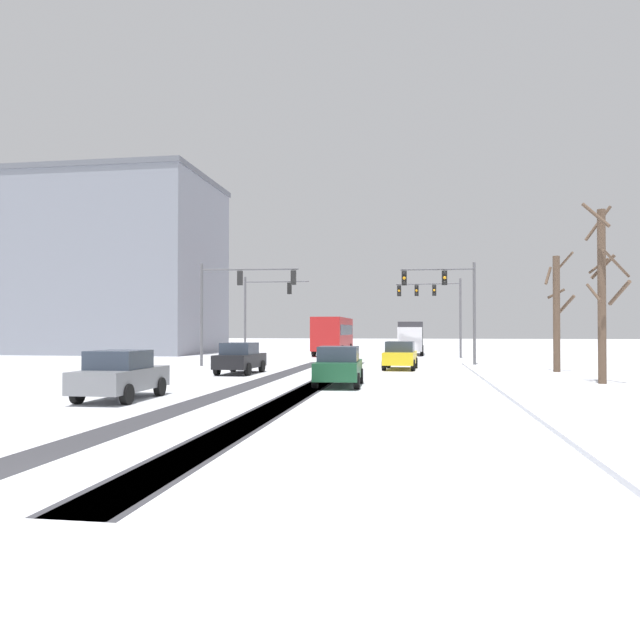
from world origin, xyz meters
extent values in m
plane|color=silver|center=(0.00, 0.00, 0.00)|extent=(300.00, 300.00, 0.00)
cube|color=#38383D|center=(0.81, 16.36, 0.00)|extent=(1.19, 35.99, 0.01)
cube|color=#38383D|center=(-1.88, 16.36, 0.00)|extent=(1.08, 35.99, 0.01)
cube|color=#38383D|center=(0.81, 16.36, 0.00)|extent=(0.94, 35.99, 0.01)
cube|color=white|center=(9.93, 14.72, 0.06)|extent=(4.00, 35.99, 0.12)
cylinder|color=#56565B|center=(8.53, 30.72, 3.25)|extent=(0.18, 0.18, 6.50)
cylinder|color=#56565B|center=(6.25, 30.62, 6.10)|extent=(4.57, 0.31, 0.12)
cube|color=black|center=(6.70, 30.64, 5.55)|extent=(0.33, 0.25, 0.90)
sphere|color=black|center=(6.71, 30.48, 5.85)|extent=(0.20, 0.20, 0.20)
sphere|color=orange|center=(6.71, 30.48, 5.55)|extent=(0.20, 0.20, 0.20)
sphere|color=black|center=(6.71, 30.48, 5.25)|extent=(0.20, 0.20, 0.20)
cube|color=black|center=(4.19, 30.54, 5.55)|extent=(0.33, 0.25, 0.90)
sphere|color=black|center=(4.20, 30.38, 5.85)|extent=(0.20, 0.20, 0.20)
sphere|color=orange|center=(4.20, 30.38, 5.55)|extent=(0.20, 0.20, 0.20)
sphere|color=black|center=(4.20, 30.38, 5.25)|extent=(0.20, 0.20, 0.20)
cylinder|color=#56565B|center=(8.53, 42.72, 3.25)|extent=(0.18, 0.18, 6.50)
cylinder|color=#56565B|center=(5.90, 42.92, 6.10)|extent=(5.26, 0.53, 0.12)
cube|color=black|center=(6.43, 42.88, 5.55)|extent=(0.34, 0.26, 0.90)
sphere|color=black|center=(6.42, 42.72, 5.85)|extent=(0.20, 0.20, 0.20)
sphere|color=orange|center=(6.42, 42.72, 5.55)|extent=(0.20, 0.20, 0.20)
sphere|color=black|center=(6.42, 42.72, 5.25)|extent=(0.20, 0.20, 0.20)
cube|color=black|center=(4.98, 42.99, 5.55)|extent=(0.34, 0.26, 0.90)
sphere|color=black|center=(4.97, 42.83, 5.85)|extent=(0.20, 0.20, 0.20)
sphere|color=orange|center=(4.97, 42.83, 5.55)|extent=(0.20, 0.20, 0.20)
sphere|color=black|center=(4.97, 42.83, 5.25)|extent=(0.20, 0.20, 0.20)
cube|color=black|center=(3.54, 43.10, 5.55)|extent=(0.34, 0.26, 0.90)
sphere|color=black|center=(3.53, 42.94, 5.85)|extent=(0.20, 0.20, 0.20)
sphere|color=orange|center=(3.53, 42.94, 5.55)|extent=(0.20, 0.20, 0.20)
sphere|color=black|center=(3.53, 42.94, 5.25)|extent=(0.20, 0.20, 0.20)
cylinder|color=#56565B|center=(-8.53, 38.72, 3.25)|extent=(0.18, 0.18, 6.50)
cylinder|color=#56565B|center=(-5.95, 38.73, 6.10)|extent=(5.15, 0.15, 0.12)
cube|color=black|center=(-4.93, 38.74, 5.55)|extent=(0.32, 0.24, 0.90)
sphere|color=black|center=(-4.93, 38.90, 5.85)|extent=(0.20, 0.20, 0.20)
sphere|color=orange|center=(-4.93, 38.90, 5.55)|extent=(0.20, 0.20, 0.20)
sphere|color=black|center=(-4.93, 38.90, 5.25)|extent=(0.20, 0.20, 0.20)
cylinder|color=#56565B|center=(-8.53, 28.72, 3.25)|extent=(0.18, 0.18, 6.50)
cylinder|color=#56565B|center=(-5.43, 28.86, 6.10)|extent=(6.21, 0.40, 0.12)
cube|color=black|center=(-6.05, 28.83, 5.55)|extent=(0.33, 0.25, 0.90)
sphere|color=black|center=(-6.05, 28.99, 5.85)|extent=(0.20, 0.20, 0.20)
sphere|color=orange|center=(-6.05, 28.99, 5.55)|extent=(0.20, 0.20, 0.20)
sphere|color=black|center=(-6.05, 28.99, 5.25)|extent=(0.20, 0.20, 0.20)
cube|color=black|center=(-2.64, 28.98, 5.55)|extent=(0.33, 0.25, 0.90)
sphere|color=black|center=(-2.64, 29.14, 5.85)|extent=(0.20, 0.20, 0.20)
sphere|color=orange|center=(-2.64, 29.14, 5.55)|extent=(0.20, 0.20, 0.20)
sphere|color=black|center=(-2.64, 29.14, 5.25)|extent=(0.20, 0.20, 0.20)
cube|color=yellow|center=(4.02, 27.29, 0.67)|extent=(1.92, 4.19, 0.70)
cube|color=#2D3847|center=(4.01, 27.14, 1.32)|extent=(1.66, 1.98, 0.60)
cylinder|color=black|center=(3.28, 28.60, 0.32)|extent=(0.25, 0.65, 0.64)
cylinder|color=black|center=(4.90, 28.51, 0.32)|extent=(0.25, 0.65, 0.64)
cylinder|color=black|center=(3.14, 26.06, 0.32)|extent=(0.25, 0.65, 0.64)
cylinder|color=black|center=(4.76, 25.97, 0.32)|extent=(0.25, 0.65, 0.64)
cube|color=black|center=(-4.15, 22.45, 0.67)|extent=(1.82, 4.15, 0.70)
cube|color=#2D3847|center=(-4.15, 22.30, 1.32)|extent=(1.61, 1.94, 0.60)
cylinder|color=black|center=(-4.92, 23.74, 0.32)|extent=(0.24, 0.65, 0.64)
cylinder|color=black|center=(-3.30, 23.70, 0.32)|extent=(0.24, 0.65, 0.64)
cylinder|color=black|center=(-4.99, 21.20, 0.32)|extent=(0.24, 0.65, 0.64)
cylinder|color=black|center=(-3.38, 21.16, 0.32)|extent=(0.24, 0.65, 0.64)
cube|color=#194C2D|center=(1.82, 16.29, 0.67)|extent=(1.85, 4.16, 0.70)
cube|color=#2D3847|center=(1.82, 16.14, 1.32)|extent=(1.63, 1.96, 0.60)
cylinder|color=black|center=(0.96, 17.53, 0.32)|extent=(0.24, 0.65, 0.64)
cylinder|color=black|center=(2.58, 17.59, 0.32)|extent=(0.24, 0.65, 0.64)
cylinder|color=black|center=(1.06, 14.99, 0.32)|extent=(0.24, 0.65, 0.64)
cylinder|color=black|center=(2.67, 15.05, 0.32)|extent=(0.24, 0.65, 0.64)
cube|color=slate|center=(-4.64, 10.37, 0.67)|extent=(1.77, 4.13, 0.70)
cube|color=#2D3847|center=(-4.64, 10.22, 1.32)|extent=(1.59, 1.93, 0.60)
cylinder|color=black|center=(-5.47, 11.63, 0.32)|extent=(0.23, 0.64, 0.64)
cylinder|color=black|center=(-3.85, 11.65, 0.32)|extent=(0.23, 0.64, 0.64)
cylinder|color=black|center=(-5.43, 9.08, 0.32)|extent=(0.23, 0.64, 0.64)
cylinder|color=black|center=(-3.81, 9.11, 0.32)|extent=(0.23, 0.64, 0.64)
cube|color=#B21E1E|center=(-2.56, 47.13, 1.93)|extent=(2.54, 11.01, 2.90)
cube|color=#283342|center=(-2.56, 47.13, 2.28)|extent=(2.58, 10.13, 0.90)
cylinder|color=black|center=(-1.36, 43.28, 0.48)|extent=(0.30, 0.96, 0.96)
cylinder|color=black|center=(-3.74, 43.27, 0.48)|extent=(0.30, 0.96, 0.96)
cylinder|color=black|center=(-1.39, 50.43, 0.48)|extent=(0.30, 0.96, 0.96)
cylinder|color=black|center=(-3.76, 50.42, 0.48)|extent=(0.30, 0.96, 0.96)
cube|color=silver|center=(4.40, 45.43, 1.47)|extent=(2.13, 2.23, 2.10)
cube|color=#333338|center=(4.46, 49.13, 1.72)|extent=(2.27, 5.23, 2.60)
cylinder|color=black|center=(5.42, 45.85, 0.42)|extent=(0.29, 0.84, 0.84)
cylinder|color=black|center=(3.40, 45.88, 0.42)|extent=(0.29, 0.84, 0.84)
cylinder|color=black|center=(5.49, 50.54, 0.42)|extent=(0.29, 0.84, 0.84)
cylinder|color=black|center=(3.47, 50.57, 0.42)|extent=(0.29, 0.84, 0.84)
cylinder|color=brown|center=(12.75, 19.11, 3.72)|extent=(0.34, 0.34, 7.44)
cylinder|color=brown|center=(12.38, 18.96, 3.88)|extent=(0.44, 0.87, 0.81)
cylinder|color=brown|center=(12.93, 19.54, 5.02)|extent=(1.00, 0.53, 1.06)
cylinder|color=brown|center=(12.74, 19.50, 5.06)|extent=(0.85, 0.14, 0.70)
cylinder|color=brown|center=(12.76, 19.62, 6.92)|extent=(1.13, 0.16, 1.52)
cylinder|color=brown|center=(12.41, 18.68, 7.12)|extent=(1.04, 0.85, 1.19)
cylinder|color=brown|center=(13.51, 19.27, 3.86)|extent=(0.50, 1.63, 1.01)
cylinder|color=brown|center=(13.15, 18.50, 5.05)|extent=(1.35, 0.94, 1.14)
cylinder|color=brown|center=(12.48, 26.38, 3.16)|extent=(0.37, 0.37, 6.31)
cylinder|color=brown|center=(13.02, 26.63, 6.08)|extent=(0.64, 1.19, 0.86)
cylinder|color=brown|center=(12.10, 26.58, 5.26)|extent=(0.59, 0.93, 1.05)
cylinder|color=brown|center=(13.00, 26.74, 3.59)|extent=(0.93, 1.22, 1.21)
cylinder|color=brown|center=(12.56, 26.81, 4.28)|extent=(0.95, 0.31, 0.58)
cube|color=gray|center=(-25.29, 48.40, 8.36)|extent=(20.23, 14.43, 16.72)
cube|color=slate|center=(-25.29, 48.40, 16.97)|extent=(20.53, 14.73, 0.50)
camera|label=1|loc=(4.92, -8.46, 2.29)|focal=34.38mm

